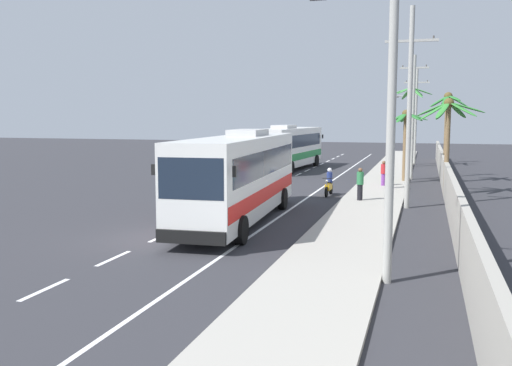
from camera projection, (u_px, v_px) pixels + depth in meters
name	position (u px, v px, depth m)	size (l,w,h in m)	color
ground_plane	(156.00, 239.00, 20.79)	(160.00, 160.00, 0.00)	#303035
sidewalk_kerb	(369.00, 205.00, 28.34)	(3.20, 90.00, 0.14)	#A8A399
lane_markings	(295.00, 191.00, 34.14)	(3.36, 71.00, 0.01)	white
boundary_wall	(447.00, 181.00, 30.94)	(0.24, 60.00, 1.92)	#9E998E
coach_bus_foreground	(240.00, 174.00, 24.05)	(3.38, 12.28, 3.93)	silver
coach_bus_far_lane	(289.00, 146.00, 47.40)	(3.66, 11.93, 3.80)	white
motorcycle_beside_bus	(329.00, 184.00, 32.16)	(0.56, 1.96, 1.58)	black
pedestrian_near_kerb	(384.00, 173.00, 35.64)	(0.36, 0.36, 1.57)	#75388E
pedestrian_midwalk	(360.00, 183.00, 29.38)	(0.36, 0.36, 1.70)	black
pedestrian_far_walk	(390.00, 174.00, 34.34)	(0.36, 0.36, 1.70)	#75388E
utility_pole_nearest	(390.00, 80.00, 14.73)	(3.45, 0.24, 10.27)	#9E9E99
utility_pole_mid	(410.00, 105.00, 27.21)	(2.50, 0.24, 9.74)	#9E9E99
utility_pole_far	(413.00, 115.00, 39.79)	(1.99, 0.24, 8.78)	#9E9E99
utility_pole_distant	(415.00, 114.00, 52.28)	(3.16, 0.24, 8.88)	#9E9E99
palm_nearest	(448.00, 122.00, 31.80)	(3.85, 3.56, 5.54)	brown
palm_second	(447.00, 122.00, 37.90)	(2.55, 2.65, 6.12)	brown
palm_third	(406.00, 130.00, 37.94)	(2.75, 2.73, 4.96)	brown
palm_fourth	(411.00, 105.00, 49.98)	(3.71, 3.19, 7.27)	brown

